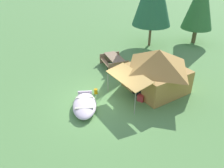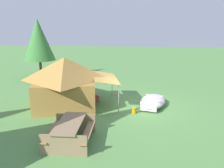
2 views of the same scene
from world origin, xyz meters
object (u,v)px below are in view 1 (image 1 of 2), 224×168
Objects in this scene: picnic_table at (114,60)px; canvas_cabin_tent at (157,69)px; fuel_can at (96,91)px; beached_rowboat at (85,105)px; cooler_box at (142,97)px; pine_tree_back_left at (201,2)px.

canvas_cabin_tent is at bearing 20.13° from picnic_table.
fuel_can is (-0.66, -3.53, -1.17)m from canvas_cabin_tent.
cooler_box is at bearing 85.58° from beached_rowboat.
fuel_can is at bearing 142.22° from beached_rowboat.
canvas_cabin_tent is at bearing 122.17° from cooler_box.
canvas_cabin_tent is at bearing 97.14° from beached_rowboat.
picnic_table is at bearing -74.83° from pine_tree_back_left.
beached_rowboat is 5.28m from picnic_table.
canvas_cabin_tent reaches higher than picnic_table.
fuel_can is 0.05× the size of pine_tree_back_left.
beached_rowboat is 0.54× the size of canvas_cabin_tent.
pine_tree_back_left is at bearing 105.17° from picnic_table.
beached_rowboat reaches higher than cooler_box.
pine_tree_back_left is (-5.95, 7.01, 2.22)m from canvas_cabin_tent.
beached_rowboat is 3.20m from cooler_box.
canvas_cabin_tent is 16.32× the size of fuel_can.
pine_tree_back_left is at bearing 130.32° from canvas_cabin_tent.
picnic_table is at bearing -179.18° from cooler_box.
pine_tree_back_left reaches higher than canvas_cabin_tent.
cooler_box is 1.54× the size of fuel_can.
picnic_table reaches higher than beached_rowboat.
canvas_cabin_tent reaches higher than cooler_box.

